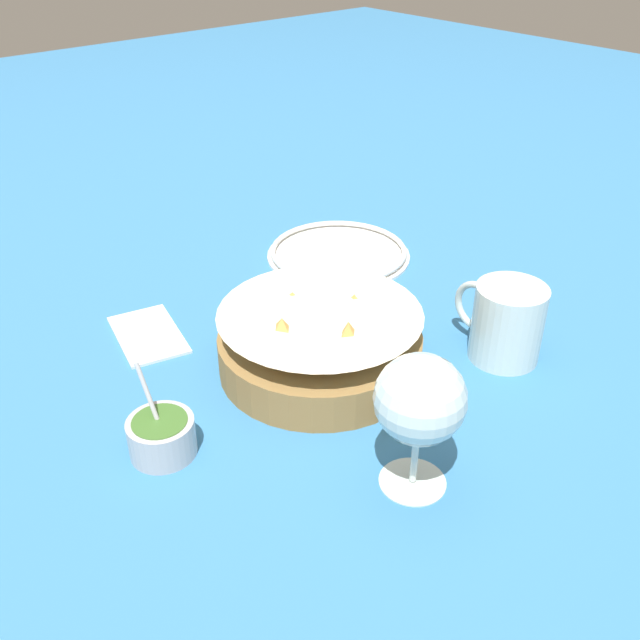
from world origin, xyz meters
name	(u,v)px	position (x,y,z in m)	size (l,w,h in m)	color
ground_plane	(314,350)	(0.00, 0.00, 0.00)	(4.00, 4.00, 0.00)	teal
food_basket	(319,343)	(-0.03, 0.02, 0.04)	(0.25, 0.25, 0.09)	olive
sauce_cup	(162,435)	(-0.04, 0.24, 0.02)	(0.07, 0.07, 0.10)	#B7B7BC
wine_glass	(420,403)	(-0.24, 0.08, 0.10)	(0.09, 0.09, 0.15)	silver
beer_mug	(506,325)	(-0.16, -0.17, 0.05)	(0.13, 0.09, 0.10)	silver
side_plate	(338,252)	(0.18, -0.20, 0.01)	(0.23, 0.23, 0.01)	white
napkin	(148,333)	(0.17, 0.14, 0.00)	(0.14, 0.11, 0.01)	white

